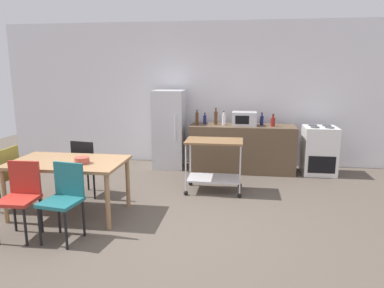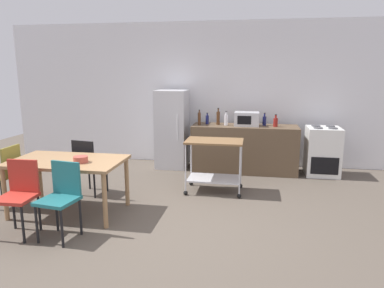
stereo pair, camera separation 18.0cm
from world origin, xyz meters
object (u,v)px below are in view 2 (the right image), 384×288
object	(u,v)px
chair_olive	(5,172)
bottle_hot_sauce	(226,120)
bottle_soy_sauce	(218,118)
fruit_bowl	(81,159)
stove_oven	(322,151)
kitchen_cart	(214,157)
refrigerator	(172,129)
chair_black	(88,163)
microwave	(247,119)
bottle_olive_oil	(207,119)
chair_red	(19,192)
bottle_vinegar	(264,120)
dining_table	(67,166)
bottle_wine	(199,118)
chair_teal	(61,195)
bottle_soda	(276,122)

from	to	relation	value
chair_olive	bottle_hot_sauce	xyz separation A→B (m)	(2.94, 2.42, 0.49)
bottle_soy_sauce	fruit_bowl	distance (m)	3.05
stove_oven	bottle_hot_sauce	bearing A→B (deg)	-178.87
kitchen_cart	refrigerator	bearing A→B (deg)	126.10
chair_black	microwave	distance (m)	3.02
bottle_olive_oil	chair_red	bearing A→B (deg)	-119.02
chair_black	bottle_vinegar	distance (m)	3.34
bottle_hot_sauce	bottle_vinegar	bearing A→B (deg)	8.26
chair_red	bottle_olive_oil	size ratio (longest dim) A/B	4.01
dining_table	stove_oven	world-z (taller)	stove_oven
bottle_wine	bottle_hot_sauce	size ratio (longest dim) A/B	1.09
refrigerator	fruit_bowl	bearing A→B (deg)	-102.69
chair_teal	bottle_soda	xyz separation A→B (m)	(2.58, 3.16, 0.47)
bottle_soda	fruit_bowl	bearing A→B (deg)	-135.68
dining_table	stove_oven	bearing A→B (deg)	33.74
microwave	bottle_soda	bearing A→B (deg)	-2.01
dining_table	chair_black	xyz separation A→B (m)	(-0.06, 0.71, -0.15)
bottle_wine	bottle_olive_oil	distance (m)	0.20
chair_teal	kitchen_cart	distance (m)	2.47
stove_oven	fruit_bowl	xyz separation A→B (m)	(-3.50, -2.61, 0.34)
stove_oven	bottle_vinegar	xyz separation A→B (m)	(-1.09, 0.07, 0.54)
bottle_soy_sauce	bottle_soda	size ratio (longest dim) A/B	1.41
chair_olive	bottle_hot_sauce	distance (m)	3.84
chair_olive	refrigerator	bearing A→B (deg)	143.90
dining_table	microwave	xyz separation A→B (m)	(2.33, 2.48, 0.36)
kitchen_cart	bottle_vinegar	bearing A→B (deg)	59.71
dining_table	bottle_vinegar	xyz separation A→B (m)	(2.67, 2.58, 0.32)
bottle_olive_oil	dining_table	bearing A→B (deg)	-121.48
kitchen_cart	bottle_olive_oil	distance (m)	1.45
chair_red	bottle_soda	distance (m)	4.47
chair_red	fruit_bowl	xyz separation A→B (m)	(0.49, 0.61, 0.27)
stove_oven	bottle_soda	size ratio (longest dim) A/B	4.01
refrigerator	bottle_olive_oil	xyz separation A→B (m)	(0.71, -0.03, 0.22)
dining_table	chair_black	size ratio (longest dim) A/B	1.69
refrigerator	bottle_vinegar	size ratio (longest dim) A/B	6.43
dining_table	bottle_soda	distance (m)	3.79
dining_table	chair_teal	distance (m)	0.77
chair_olive	bottle_vinegar	world-z (taller)	bottle_vinegar
refrigerator	kitchen_cart	bearing A→B (deg)	-53.90
microwave	fruit_bowl	bearing A→B (deg)	-128.96
chair_black	bottle_wine	bearing A→B (deg)	-121.23
chair_olive	refrigerator	world-z (taller)	refrigerator
bottle_wine	bottle_soda	xyz separation A→B (m)	(1.44, 0.05, -0.04)
stove_oven	bottle_soda	world-z (taller)	bottle_soda
stove_oven	bottle_soda	distance (m)	1.04
chair_red	chair_teal	bearing A→B (deg)	-1.10
microwave	bottle_soda	size ratio (longest dim) A/B	2.00
stove_oven	bottle_soy_sauce	distance (m)	2.05
dining_table	bottle_soda	bearing A→B (deg)	40.62
chair_olive	chair_red	xyz separation A→B (m)	(0.76, -0.76, 0.00)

